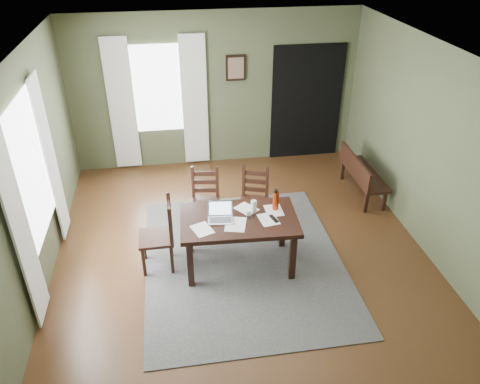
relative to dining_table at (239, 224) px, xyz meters
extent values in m
cube|color=#492C16|center=(0.07, 0.07, -0.66)|extent=(5.00, 6.00, 0.01)
cube|color=#495135|center=(0.07, 3.07, 0.70)|extent=(5.00, 0.02, 2.70)
cube|color=#495135|center=(-2.43, 0.07, 0.70)|extent=(0.02, 6.00, 2.70)
cube|color=#495135|center=(2.57, 0.07, 0.70)|extent=(0.02, 6.00, 2.70)
cube|color=white|center=(0.07, 0.07, 2.05)|extent=(5.00, 6.00, 0.02)
cube|color=#464646|center=(0.07, 0.07, -0.65)|extent=(2.60, 3.20, 0.01)
cube|color=black|center=(0.00, 0.00, 0.06)|extent=(1.50, 0.95, 0.06)
cube|color=black|center=(0.00, 0.00, 0.01)|extent=(1.34, 0.78, 0.05)
cube|color=black|center=(-0.65, -0.31, -0.33)|extent=(0.08, 0.08, 0.62)
cube|color=black|center=(-0.62, 0.37, -0.33)|extent=(0.08, 0.08, 0.62)
cube|color=black|center=(0.62, -0.37, -0.33)|extent=(0.08, 0.08, 0.62)
cube|color=black|center=(0.65, 0.31, -0.33)|extent=(0.08, 0.08, 0.62)
cube|color=black|center=(-1.05, 0.14, -0.19)|extent=(0.44, 0.44, 0.04)
cube|color=black|center=(-1.23, 0.31, -0.43)|extent=(0.04, 0.04, 0.43)
cube|color=black|center=(-0.88, 0.32, -0.43)|extent=(0.04, 0.04, 0.43)
cube|color=black|center=(-1.23, -0.04, -0.43)|extent=(0.04, 0.04, 0.43)
cube|color=black|center=(-0.87, -0.04, -0.43)|extent=(0.04, 0.04, 0.43)
cube|color=black|center=(-0.86, 0.33, 0.09)|extent=(0.05, 0.05, 0.54)
cube|color=black|center=(-0.85, -0.05, 0.09)|extent=(0.05, 0.05, 0.54)
cube|color=black|center=(-0.85, 0.14, -0.06)|extent=(0.03, 0.32, 0.07)
cube|color=black|center=(-0.85, 0.14, 0.09)|extent=(0.03, 0.32, 0.07)
cube|color=black|center=(-0.85, 0.14, 0.23)|extent=(0.03, 0.32, 0.07)
cube|color=black|center=(-0.35, 0.88, -0.22)|extent=(0.46, 0.46, 0.04)
cube|color=black|center=(-0.54, 0.74, -0.44)|extent=(0.04, 0.04, 0.40)
cube|color=black|center=(-0.49, 1.07, -0.44)|extent=(0.04, 0.04, 0.40)
cube|color=black|center=(-0.21, 0.69, -0.44)|extent=(0.04, 0.04, 0.40)
cube|color=black|center=(-0.17, 1.02, -0.44)|extent=(0.04, 0.04, 0.40)
cube|color=black|center=(-0.50, 1.09, 0.04)|extent=(0.05, 0.05, 0.51)
cube|color=black|center=(-0.15, 1.04, 0.04)|extent=(0.05, 0.05, 0.51)
cube|color=black|center=(-0.33, 1.06, -0.10)|extent=(0.30, 0.07, 0.07)
cube|color=black|center=(-0.33, 1.06, 0.04)|extent=(0.30, 0.07, 0.07)
cube|color=black|center=(-0.33, 1.06, 0.18)|extent=(0.30, 0.07, 0.07)
cube|color=black|center=(0.34, 0.81, -0.23)|extent=(0.51, 0.51, 0.04)
cube|color=black|center=(0.13, 0.71, -0.45)|extent=(0.05, 0.05, 0.39)
cube|color=black|center=(0.23, 1.02, -0.45)|extent=(0.05, 0.05, 0.39)
cube|color=black|center=(0.44, 0.61, -0.45)|extent=(0.05, 0.05, 0.39)
cube|color=black|center=(0.54, 0.92, -0.45)|extent=(0.05, 0.05, 0.39)
cube|color=black|center=(0.23, 1.04, 0.03)|extent=(0.05, 0.05, 0.50)
cube|color=black|center=(0.56, 0.93, 0.03)|extent=(0.05, 0.05, 0.50)
cube|color=black|center=(0.39, 0.98, -0.11)|extent=(0.29, 0.11, 0.07)
cube|color=black|center=(0.39, 0.98, 0.03)|extent=(0.29, 0.11, 0.07)
cube|color=black|center=(0.39, 0.98, 0.16)|extent=(0.29, 0.11, 0.07)
cube|color=black|center=(2.29, 1.48, -0.28)|extent=(0.40, 1.24, 0.05)
cube|color=black|center=(2.44, 0.95, -0.48)|extent=(0.05, 0.05, 0.34)
cube|color=black|center=(2.14, 0.95, -0.48)|extent=(0.05, 0.05, 0.34)
cube|color=black|center=(2.44, 2.01, -0.48)|extent=(0.05, 0.05, 0.34)
cube|color=black|center=(2.14, 2.01, -0.48)|extent=(0.05, 0.05, 0.34)
cube|color=black|center=(2.11, 1.48, -0.11)|extent=(0.04, 1.24, 0.30)
cube|color=#B7B7BC|center=(-0.24, -0.02, 0.10)|extent=(0.34, 0.25, 0.02)
cube|color=#B7B7BC|center=(-0.22, 0.09, 0.20)|extent=(0.32, 0.09, 0.20)
cube|color=silver|center=(-0.22, 0.08, 0.20)|extent=(0.28, 0.07, 0.17)
cube|color=#3F3F42|center=(-0.24, -0.03, 0.11)|extent=(0.28, 0.16, 0.00)
cube|color=#3F3F42|center=(0.13, 0.03, 0.11)|extent=(0.07, 0.10, 0.03)
cube|color=black|center=(0.42, -0.10, 0.10)|extent=(0.10, 0.18, 0.02)
cylinder|color=silver|center=(0.20, 0.11, 0.17)|extent=(0.08, 0.08, 0.17)
cylinder|color=#A8310C|center=(0.50, 0.13, 0.21)|extent=(0.10, 0.10, 0.25)
cylinder|color=black|center=(0.50, 0.13, 0.36)|extent=(0.06, 0.06, 0.04)
cube|color=white|center=(-0.48, -0.17, 0.09)|extent=(0.30, 0.34, 0.00)
cube|color=white|center=(0.36, -0.09, 0.09)|extent=(0.26, 0.32, 0.00)
cube|color=white|center=(0.13, 0.19, 0.09)|extent=(0.34, 0.35, 0.00)
cube|color=white|center=(0.47, 0.10, 0.09)|extent=(0.22, 0.28, 0.00)
cube|color=white|center=(-0.06, -0.13, 0.09)|extent=(0.32, 0.37, 0.00)
cube|color=white|center=(-2.40, 0.27, 0.80)|extent=(0.01, 1.30, 1.70)
cube|color=white|center=(-0.93, 3.04, 0.80)|extent=(1.00, 0.01, 1.50)
cube|color=silver|center=(-2.37, -0.55, 0.55)|extent=(0.03, 0.48, 2.30)
cube|color=silver|center=(-2.37, 1.09, 0.55)|extent=(0.03, 0.48, 2.30)
cube|color=silver|center=(-1.55, 3.01, 0.55)|extent=(0.44, 0.03, 2.30)
cube|color=silver|center=(-0.31, 3.01, 0.55)|extent=(0.44, 0.03, 2.30)
cube|color=black|center=(0.42, 3.04, 1.10)|extent=(0.34, 0.03, 0.44)
cube|color=brown|center=(0.42, 3.02, 1.10)|extent=(0.27, 0.01, 0.36)
cube|color=black|center=(1.72, 3.04, 0.40)|extent=(1.30, 0.03, 2.10)
camera|label=1|loc=(-0.75, -4.78, 3.38)|focal=35.00mm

